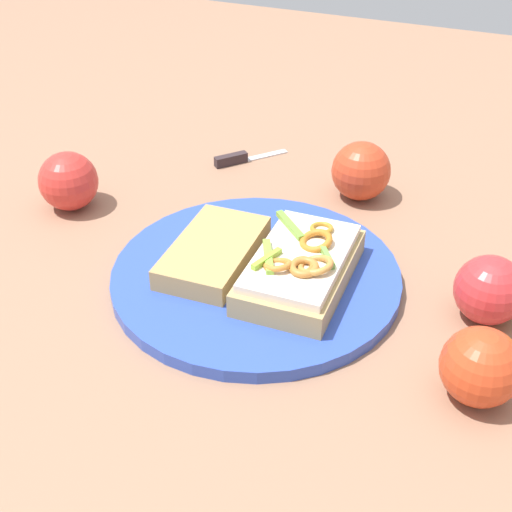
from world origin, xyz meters
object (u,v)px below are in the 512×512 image
Objects in this scene: bread_slice_side at (213,252)px; apple_3 at (489,290)px; plate at (256,276)px; sandwich at (301,267)px; apple_1 at (68,181)px; knife at (240,158)px; apple_0 at (481,367)px; apple_4 at (361,171)px.

apple_3 reaches higher than bread_slice_side.
sandwich is (0.00, -0.05, 0.03)m from plate.
sandwich is 2.24× the size of apple_1.
plate is 0.25m from apple_3.
knife is (0.26, 0.13, -0.00)m from plate.
apple_1 is at bearing 74.62° from apple_0.
apple_1 reaches higher than plate.
sandwich is 0.34m from apple_1.
apple_0 is at bearing -109.03° from plate.
apple_1 is 0.98× the size of apple_4.
apple_4 is at bearing 153.13° from bread_slice_side.
apple_1 is at bearing -100.89° from sandwich.
bread_slice_side reaches higher than knife.
apple_1 is (0.15, 0.53, 0.00)m from apple_0.
plate is 0.29m from knife.
sandwich is at bearing -103.52° from knife.
apple_0 is 0.97× the size of apple_1.
sandwich is 0.19m from apple_3.
apple_0 is at bearing 65.78° from sandwich.
apple_3 is at bearing 94.76° from bread_slice_side.
knife is (0.03, 0.19, -0.03)m from apple_4.
sandwich is at bearing 99.45° from apple_3.
apple_3 is at bearing 98.75° from sandwich.
apple_0 reaches higher than bread_slice_side.
sandwich is 2.19× the size of apple_4.
apple_3 is (0.03, -0.19, 0.00)m from sandwich.
bread_slice_side is 2.05× the size of apple_3.
knife is (0.34, 0.38, -0.03)m from apple_0.
plate is 0.06m from sandwich.
knife is at bearing -145.57° from sandwich.
plate is 0.23m from apple_4.
bread_slice_side is 1.59× the size of knife.
apple_0 is 0.95× the size of apple_4.
apple_1 reaches higher than bread_slice_side.
sandwich is 1.14× the size of bread_slice_side.
apple_3 is (0.03, -0.24, 0.03)m from plate.
bread_slice_side is 1.92× the size of apple_4.
apple_1 is 1.05× the size of apple_3.
apple_4 reaches higher than bread_slice_side.
bread_slice_side is 0.24m from apple_1.
apple_3 is at bearing 3.48° from apple_0.
apple_4 reaches higher than apple_1.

